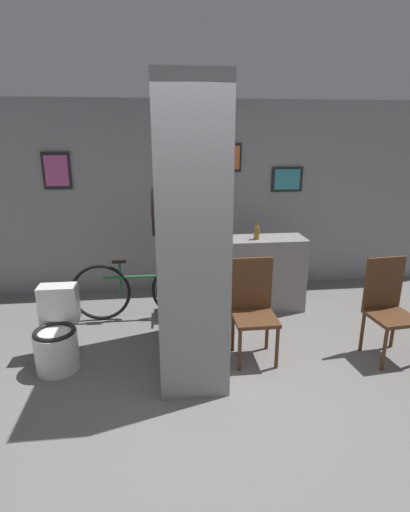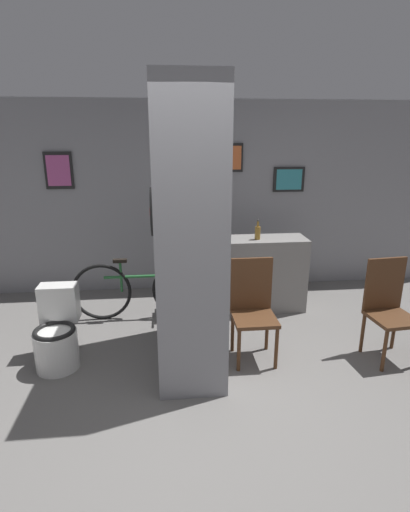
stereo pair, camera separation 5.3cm
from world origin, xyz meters
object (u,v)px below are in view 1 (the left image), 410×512
(toilet, at_px, (57,336))
(chair_by_doorway, at_px, (388,305))
(bicycle, at_px, (141,290))
(chair_near_pillar, at_px, (253,306))
(bottle_tall, at_px, (257,232))

(toilet, bearing_deg, chair_by_doorway, -3.01)
(chair_by_doorway, bearing_deg, bicycle, 150.05)
(bicycle, bearing_deg, chair_near_pillar, -41.00)
(bicycle, bearing_deg, bottle_tall, 3.56)
(chair_near_pillar, xyz_separation_m, bicycle, (-1.14, 0.99, -0.17))
(toilet, bearing_deg, chair_near_pillar, -1.13)
(bicycle, height_order, bottle_tall, bottle_tall)
(chair_by_doorway, height_order, bicycle, chair_by_doorway)
(toilet, bearing_deg, bicycle, 51.04)
(chair_by_doorway, xyz_separation_m, bicycle, (-2.47, 1.12, -0.17))
(chair_near_pillar, relative_size, bicycle, 0.61)
(bottle_tall, bearing_deg, chair_by_doorway, -48.89)
(bicycle, distance_m, bottle_tall, 1.56)
(toilet, height_order, chair_by_doorway, chair_by_doorway)
(toilet, xyz_separation_m, chair_near_pillar, (1.90, -0.04, 0.23))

